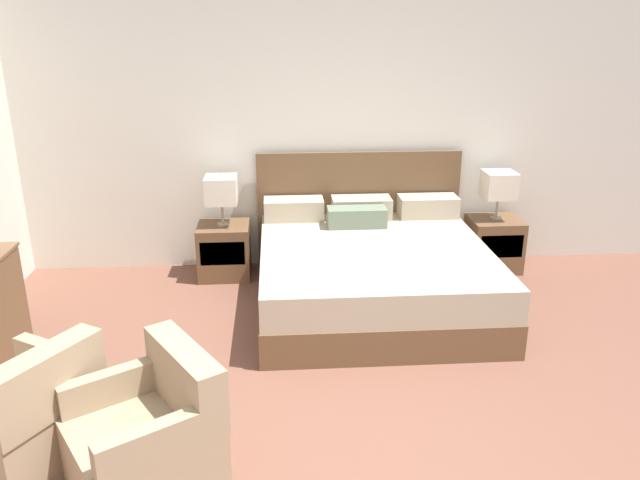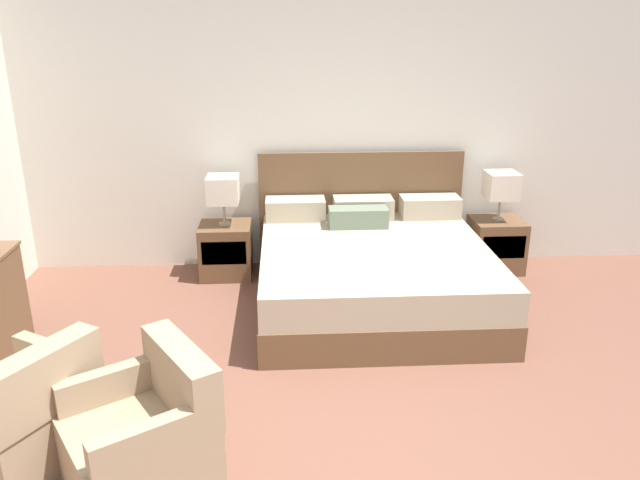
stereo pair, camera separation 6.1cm
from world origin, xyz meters
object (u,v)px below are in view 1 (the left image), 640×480
(bed, at_px, (372,270))
(armchair_by_window, at_px, (25,420))
(nightstand_left, at_px, (224,250))
(table_lamp_left, at_px, (221,190))
(armchair_companion, at_px, (149,441))
(nightstand_right, at_px, (493,244))
(table_lamp_right, at_px, (499,185))

(bed, height_order, armchair_by_window, bed)
(nightstand_left, xyz_separation_m, armchair_by_window, (-0.90, -2.70, 0.03))
(bed, bearing_deg, table_lamp_left, 151.70)
(nightstand_left, distance_m, armchair_companion, 2.94)
(nightstand_left, distance_m, nightstand_right, 2.67)
(nightstand_left, bearing_deg, nightstand_right, 0.00)
(bed, bearing_deg, armchair_by_window, -138.35)
(bed, height_order, table_lamp_left, bed)
(nightstand_right, distance_m, table_lamp_left, 2.73)
(nightstand_left, bearing_deg, table_lamp_left, 90.00)
(nightstand_right, relative_size, table_lamp_right, 1.09)
(table_lamp_left, distance_m, armchair_companion, 2.99)
(nightstand_right, height_order, table_lamp_right, table_lamp_right)
(nightstand_left, relative_size, table_lamp_left, 1.09)
(armchair_by_window, distance_m, armchair_companion, 0.75)
(table_lamp_right, xyz_separation_m, armchair_by_window, (-3.56, -2.70, -0.57))
(table_lamp_right, distance_m, armchair_by_window, 4.51)
(armchair_by_window, bearing_deg, nightstand_right, 37.14)
(armchair_companion, bearing_deg, bed, 55.68)
(nightstand_left, height_order, table_lamp_left, table_lamp_left)
(nightstand_right, distance_m, armchair_by_window, 4.47)
(bed, distance_m, armchair_companion, 2.68)
(table_lamp_left, xyz_separation_m, armchair_by_window, (-0.90, -2.70, -0.57))
(armchair_companion, bearing_deg, nightstand_left, 86.47)
(nightstand_left, xyz_separation_m, table_lamp_right, (2.67, 0.00, 0.60))
(table_lamp_right, relative_size, armchair_by_window, 0.50)
(table_lamp_left, bearing_deg, armchair_by_window, -108.39)
(bed, height_order, table_lamp_right, bed)
(bed, xyz_separation_m, nightstand_left, (-1.33, 0.72, -0.05))
(nightstand_left, relative_size, nightstand_right, 1.00)
(table_lamp_left, relative_size, armchair_by_window, 0.50)
(nightstand_right, xyz_separation_m, armchair_by_window, (-3.56, -2.70, 0.03))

